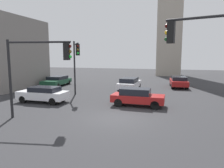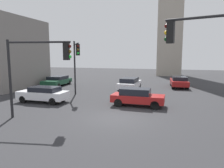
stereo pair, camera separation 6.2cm
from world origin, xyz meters
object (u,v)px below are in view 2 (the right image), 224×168
traffic_light_1 (203,51)px  car_3 (179,81)px  car_4 (43,94)px  car_0 (130,83)px  traffic_light_2 (76,58)px  car_5 (57,81)px  car_2 (137,97)px  traffic_light_0 (38,61)px

traffic_light_1 → car_3: size_ratio=1.18×
car_4 → car_0: bearing=-124.4°
traffic_light_2 → car_4: size_ratio=1.27×
traffic_light_2 → car_5: bearing=-170.0°
traffic_light_2 → car_4: 4.52m
traffic_light_1 → car_0: bearing=-53.2°
car_3 → car_5: size_ratio=0.96×
traffic_light_2 → car_0: 7.38m
traffic_light_2 → car_2: traffic_light_2 is taller
car_0 → car_2: bearing=-162.3°
car_4 → traffic_light_1: bearing=157.4°
car_0 → car_2: car_0 is taller
car_4 → car_2: bearing=-173.8°
traffic_light_1 → traffic_light_2: (-10.12, 7.38, -0.33)m
traffic_light_1 → traffic_light_2: bearing=-25.0°
traffic_light_1 → car_2: traffic_light_1 is taller
car_3 → car_4: car_3 is taller
traffic_light_0 → traffic_light_1: 8.96m
car_0 → car_3: (5.41, 3.79, 0.00)m
car_2 → car_3: bearing=73.8°
car_4 → car_5: car_4 is taller
traffic_light_0 → car_2: 7.63m
traffic_light_2 → car_5: (-6.02, 5.87, -3.01)m
traffic_light_0 → car_5: traffic_light_0 is taller
car_0 → car_5: (-9.91, 0.33, -0.06)m
traffic_light_0 → car_5: bearing=107.5°
car_3 → car_2: bearing=159.2°
traffic_light_0 → car_0: 13.05m
traffic_light_2 → traffic_light_1: bearing=18.1°
car_3 → car_5: bearing=97.3°
car_0 → car_3: 6.60m
car_0 → car_3: size_ratio=0.98×
traffic_light_2 → car_3: size_ratio=1.11×
car_0 → car_4: (-5.41, -8.58, -0.03)m
traffic_light_0 → car_4: size_ratio=1.15×
car_4 → car_5: bearing=-65.4°
car_0 → car_4: car_0 is taller
traffic_light_2 → traffic_light_0: bearing=-26.1°
car_3 → car_4: (-10.82, -12.37, -0.04)m
traffic_light_1 → traffic_light_2: size_ratio=1.06×
car_0 → car_5: bearing=88.5°
traffic_light_2 → car_0: traffic_light_2 is taller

